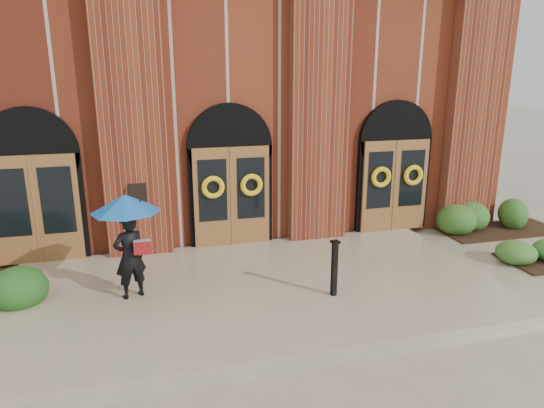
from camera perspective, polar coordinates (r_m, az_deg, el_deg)
name	(u,v)px	position (r m, az deg, el deg)	size (l,w,h in m)	color
ground	(257,295)	(10.11, -1.75, -10.64)	(90.00, 90.00, 0.00)	tan
landing	(256,288)	(10.21, -1.95, -9.90)	(10.00, 5.30, 0.15)	gray
church_building	(200,98)	(17.77, -8.52, 12.26)	(16.20, 12.53, 7.00)	maroon
man_with_umbrella	(127,226)	(9.56, -16.64, -2.53)	(1.67, 1.67, 2.07)	black
metal_post	(334,267)	(9.60, 7.35, -7.36)	(0.18, 0.18, 1.14)	black
hedge_wall_right	(501,217)	(15.25, 25.34, -1.44)	(3.12, 1.25, 0.80)	#2B561E
hedge_front_right	(540,252)	(13.30, 29.00, -4.95)	(1.42, 1.22, 0.50)	#336123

